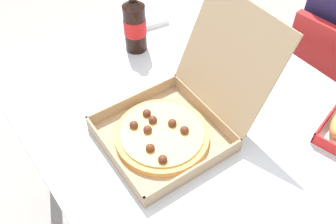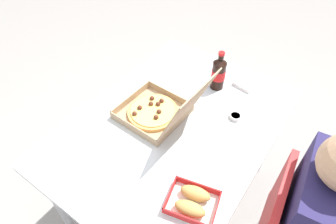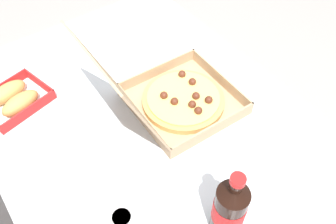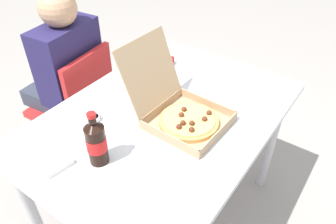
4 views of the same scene
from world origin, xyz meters
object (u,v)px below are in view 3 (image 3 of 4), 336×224
Objects in this scene: pizza_box_open at (173,98)px; cola_bottle at (229,209)px; bread_side_box at (14,99)px; dipping_sauce_cup at (122,218)px; paper_menu at (104,45)px.

pizza_box_open is 0.39m from cola_bottle.
bread_side_box is at bearing 52.40° from pizza_box_open.
dipping_sauce_cup is at bearing -172.13° from bread_side_box.
bread_side_box is 3.94× the size of dipping_sauce_cup.
bread_side_box is 0.71m from cola_bottle.
dipping_sauce_cup is (-0.21, 0.31, -0.04)m from pizza_box_open.
bread_side_box reaches higher than paper_menu.
bread_side_box is 0.51m from dipping_sauce_cup.
paper_menu is at bearing -7.33° from cola_bottle.
bread_side_box reaches higher than dipping_sauce_cup.
pizza_box_open is 1.88× the size of cola_bottle.
cola_bottle is (-0.37, 0.12, 0.05)m from pizza_box_open.
paper_menu is (0.09, -0.36, -0.02)m from bread_side_box.
pizza_box_open is 0.48m from bread_side_box.
bread_side_box is at bearing 105.76° from paper_menu.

